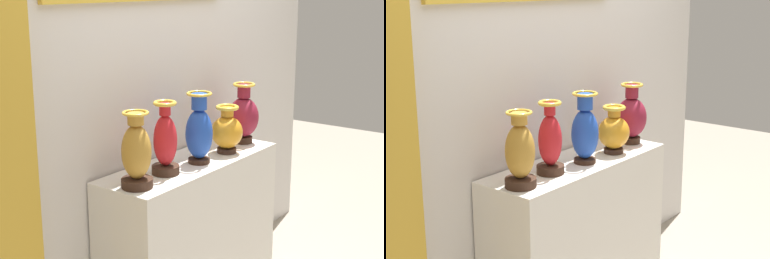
{
  "view_description": "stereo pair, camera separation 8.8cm",
  "coord_description": "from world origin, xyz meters",
  "views": [
    {
      "loc": [
        -2.47,
        -1.84,
        1.82
      ],
      "look_at": [
        0.0,
        0.0,
        1.05
      ],
      "focal_mm": 54.77,
      "sensor_mm": 36.0,
      "label": 1
    },
    {
      "loc": [
        -2.42,
        -1.91,
        1.82
      ],
      "look_at": [
        0.0,
        0.0,
        1.05
      ],
      "focal_mm": 54.77,
      "sensor_mm": 36.0,
      "label": 2
    }
  ],
  "objects": [
    {
      "name": "display_shelf",
      "position": [
        0.0,
        0.0,
        0.43
      ],
      "size": [
        1.2,
        0.39,
        0.87
      ],
      "primitive_type": "cube",
      "color": "silver",
      "rests_on": "ground_plane"
    },
    {
      "name": "back_wall",
      "position": [
        -0.0,
        0.25,
        1.61
      ],
      "size": [
        3.22,
        0.14,
        3.18
      ],
      "color": "silver",
      "rests_on": "ground_plane"
    },
    {
      "name": "vase_sapphire",
      "position": [
        0.0,
        -0.05,
        1.05
      ],
      "size": [
        0.15,
        0.15,
        0.39
      ],
      "color": "#382319",
      "rests_on": "display_shelf"
    },
    {
      "name": "vase_ochre",
      "position": [
        -0.5,
        -0.04,
        1.04
      ],
      "size": [
        0.15,
        0.15,
        0.37
      ],
      "color": "#382319",
      "rests_on": "display_shelf"
    },
    {
      "name": "vase_burgundy",
      "position": [
        0.49,
        -0.02,
        1.04
      ],
      "size": [
        0.19,
        0.19,
        0.37
      ],
      "color": "#382319",
      "rests_on": "display_shelf"
    },
    {
      "name": "vase_amber",
      "position": [
        0.25,
        -0.06,
        1.0
      ],
      "size": [
        0.18,
        0.18,
        0.28
      ],
      "color": "#382319",
      "rests_on": "display_shelf"
    },
    {
      "name": "vase_crimson",
      "position": [
        -0.26,
        -0.02,
        1.04
      ],
      "size": [
        0.14,
        0.14,
        0.38
      ],
      "color": "#382319",
      "rests_on": "display_shelf"
    }
  ]
}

